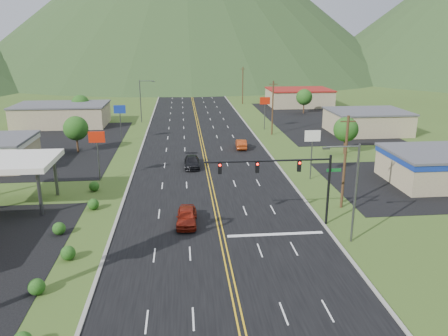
{
  "coord_description": "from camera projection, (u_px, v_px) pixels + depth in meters",
  "views": [
    {
      "loc": [
        -3.39,
        -24.44,
        17.61
      ],
      "look_at": [
        0.89,
        19.05,
        4.5
      ],
      "focal_mm": 35.0,
      "sensor_mm": 36.0,
      "label": 1
    }
  ],
  "objects": [
    {
      "name": "pole_sign_west_b",
      "position": [
        120.0,
        113.0,
        75.48
      ],
      "size": [
        2.0,
        0.18,
        6.4
      ],
      "color": "#59595E",
      "rests_on": "ground"
    },
    {
      "name": "curb_east",
      "position": [
        387.0,
        308.0,
        29.63
      ],
      "size": [
        0.3,
        460.0,
        0.14
      ],
      "primitive_type": "cube",
      "color": "gray",
      "rests_on": "ground"
    },
    {
      "name": "building_west_far",
      "position": [
        62.0,
        115.0,
        90.22
      ],
      "size": [
        18.4,
        11.4,
        4.5
      ],
      "color": "tan",
      "rests_on": "ground"
    },
    {
      "name": "streetlight_west",
      "position": [
        142.0,
        98.0,
        92.82
      ],
      "size": [
        3.28,
        0.25,
        9.0
      ],
      "color": "#59595E",
      "rests_on": "ground"
    },
    {
      "name": "car_dark_mid",
      "position": [
        192.0,
        162.0,
        61.38
      ],
      "size": [
        2.13,
        5.23,
        1.52
      ],
      "primitive_type": "imported",
      "rotation": [
        0.0,
        0.0,
        -0.0
      ],
      "color": "black",
      "rests_on": "ground"
    },
    {
      "name": "curb_west",
      "position": [
        81.0,
        326.0,
        27.72
      ],
      "size": [
        0.3,
        460.0,
        0.14
      ],
      "primitive_type": "cube",
      "color": "gray",
      "rests_on": "ground"
    },
    {
      "name": "tree_east_b",
      "position": [
        304.0,
        97.0,
        104.35
      ],
      "size": [
        3.84,
        3.84,
        5.82
      ],
      "color": "#382314",
      "rests_on": "ground"
    },
    {
      "name": "utility_pole_a",
      "position": [
        345.0,
        162.0,
        45.63
      ],
      "size": [
        1.6,
        0.28,
        10.0
      ],
      "color": "#382314",
      "rests_on": "ground"
    },
    {
      "name": "car_red_far",
      "position": [
        241.0,
        144.0,
        71.8
      ],
      "size": [
        1.9,
        4.73,
        1.53
      ],
      "primitive_type": "imported",
      "rotation": [
        0.0,
        0.0,
        3.08
      ],
      "color": "#9C3511",
      "rests_on": "ground"
    },
    {
      "name": "building_east_far",
      "position": [
        299.0,
        97.0,
        116.45
      ],
      "size": [
        16.4,
        12.4,
        4.5
      ],
      "color": "tan",
      "rests_on": "ground"
    },
    {
      "name": "pole_sign_east_b",
      "position": [
        265.0,
        104.0,
        85.64
      ],
      "size": [
        2.0,
        0.18,
        6.4
      ],
      "color": "#59595E",
      "rests_on": "ground"
    },
    {
      "name": "tree_east_a",
      "position": [
        346.0,
        129.0,
        67.75
      ],
      "size": [
        3.84,
        3.84,
        5.82
      ],
      "color": "#382314",
      "rests_on": "ground"
    },
    {
      "name": "tree_west_a",
      "position": [
        76.0,
        128.0,
        68.58
      ],
      "size": [
        3.84,
        3.84,
        5.82
      ],
      "color": "#382314",
      "rests_on": "ground"
    },
    {
      "name": "traffic_signal",
      "position": [
        288.0,
        173.0,
        41.09
      ],
      "size": [
        13.1,
        0.43,
        7.0
      ],
      "color": "black",
      "rests_on": "ground"
    },
    {
      "name": "gas_canopy",
      "position": [
        6.0,
        163.0,
        46.18
      ],
      "size": [
        10.0,
        8.0,
        5.3
      ],
      "color": "white",
      "rests_on": "ground"
    },
    {
      "name": "utility_pole_d",
      "position": [
        227.0,
        73.0,
        157.16
      ],
      "size": [
        1.6,
        0.28,
        10.0
      ],
      "color": "#382314",
      "rests_on": "ground"
    },
    {
      "name": "streetlight_east",
      "position": [
        352.0,
        187.0,
        37.77
      ],
      "size": [
        3.28,
        0.25,
        9.0
      ],
      "color": "#59595E",
      "rests_on": "ground"
    },
    {
      "name": "utility_pole_c",
      "position": [
        243.0,
        85.0,
        119.03
      ],
      "size": [
        1.6,
        0.28,
        10.0
      ],
      "color": "#382314",
      "rests_on": "ground"
    },
    {
      "name": "road",
      "position": [
        239.0,
        317.0,
        28.68
      ],
      "size": [
        20.0,
        460.0,
        0.04
      ],
      "primitive_type": "cube",
      "color": "black",
      "rests_on": "ground"
    },
    {
      "name": "ground",
      "position": [
        239.0,
        317.0,
        28.68
      ],
      "size": [
        500.0,
        500.0,
        0.0
      ],
      "primitive_type": "plane",
      "color": "#38511D",
      "rests_on": "ground"
    },
    {
      "name": "tree_west_b",
      "position": [
        80.0,
        104.0,
        93.85
      ],
      "size": [
        3.84,
        3.84,
        5.82
      ],
      "color": "#382314",
      "rests_on": "ground"
    },
    {
      "name": "pole_sign_east_a",
      "position": [
        312.0,
        141.0,
        55.14
      ],
      "size": [
        2.0,
        0.18,
        6.4
      ],
      "color": "#59595E",
      "rests_on": "ground"
    },
    {
      "name": "car_red_near",
      "position": [
        187.0,
        217.0,
        42.54
      ],
      "size": [
        2.17,
        4.92,
        1.65
      ],
      "primitive_type": "imported",
      "rotation": [
        0.0,
        0.0,
        -0.05
      ],
      "color": "maroon",
      "rests_on": "ground"
    },
    {
      "name": "pole_sign_west_a",
      "position": [
        97.0,
        142.0,
        54.51
      ],
      "size": [
        2.0,
        0.18,
        6.4
      ],
      "color": "#59595E",
      "rests_on": "ground"
    },
    {
      "name": "utility_pole_b",
      "position": [
        273.0,
        108.0,
        80.9
      ],
      "size": [
        1.6,
        0.28,
        10.0
      ],
      "color": "#382314",
      "rests_on": "ground"
    },
    {
      "name": "building_east_mid",
      "position": [
        367.0,
        122.0,
        83.49
      ],
      "size": [
        14.4,
        11.4,
        4.3
      ],
      "color": "tan",
      "rests_on": "ground"
    }
  ]
}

